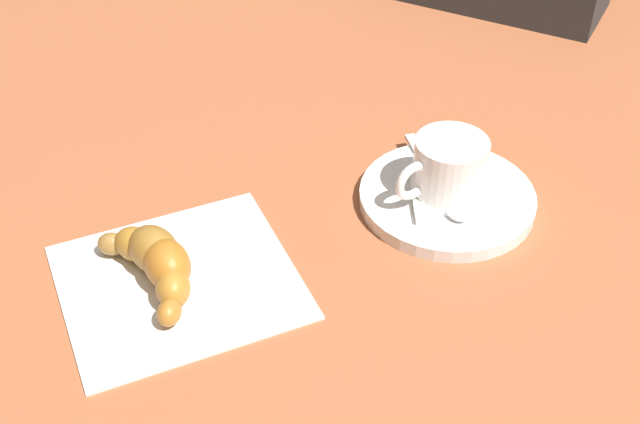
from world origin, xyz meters
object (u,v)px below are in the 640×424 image
Objects in this scene: teaspoon at (444,191)px; sugar_packet at (420,197)px; croissant at (157,261)px; espresso_cup at (450,170)px; saucer at (447,199)px; napkin at (178,281)px.

teaspoon is 0.02m from sugar_packet.
espresso_cup is at bearing -9.24° from croissant.
saucer is at bearing -8.82° from croissant.
teaspoon is 0.73× the size of napkin.
espresso_cup is at bearing -74.48° from teaspoon.
sugar_packet is (-0.03, 0.01, 0.01)m from saucer.
teaspoon is at bearing -6.71° from napkin.
napkin is (-0.22, 0.03, -0.04)m from espresso_cup.
napkin is at bearing -39.69° from croissant.
teaspoon is 2.16× the size of sugar_packet.
croissant is (-0.23, 0.04, -0.02)m from espresso_cup.
teaspoon is at bearing -8.57° from croissant.
saucer is at bearing 26.60° from espresso_cup.
saucer reaches higher than napkin.
espresso_cup is 0.24m from croissant.
sugar_packet is 0.50× the size of croissant.
croissant is at bearing -68.85° from sugar_packet.
napkin is at bearing 173.00° from saucer.
espresso_cup reaches higher than croissant.
espresso_cup reaches higher than sugar_packet.
saucer is 0.01m from teaspoon.
sugar_packet is at bearing 168.29° from saucer.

